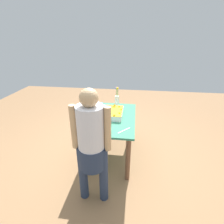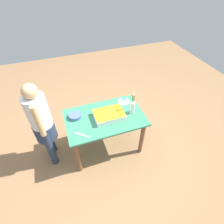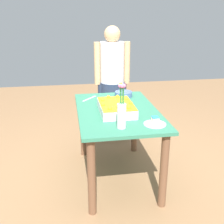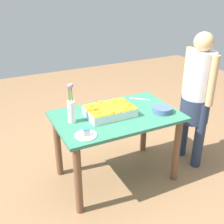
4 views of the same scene
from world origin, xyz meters
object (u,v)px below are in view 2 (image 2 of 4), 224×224
object	(u,v)px
cake_knife	(82,135)
fruit_bowl	(75,116)
flower_vase	(133,106)
person_standing	(42,122)
serving_plate_with_slice	(124,101)
sheet_cake	(109,115)

from	to	relation	value
cake_knife	fruit_bowl	bearing A→B (deg)	134.93
flower_vase	person_standing	xyz separation A→B (m)	(-1.35, 0.15, -0.04)
cake_knife	flower_vase	size ratio (longest dim) A/B	0.62
flower_vase	person_standing	size ratio (longest dim) A/B	0.25
serving_plate_with_slice	sheet_cake	bearing A→B (deg)	-142.93
sheet_cake	person_standing	xyz separation A→B (m)	(-0.97, 0.12, 0.06)
person_standing	fruit_bowl	bearing A→B (deg)	6.00
flower_vase	fruit_bowl	size ratio (longest dim) A/B	1.94
serving_plate_with_slice	person_standing	bearing A→B (deg)	-173.67
sheet_cake	fruit_bowl	bearing A→B (deg)	161.02
sheet_cake	person_standing	bearing A→B (deg)	172.91
fruit_bowl	cake_knife	bearing A→B (deg)	-86.38
fruit_bowl	serving_plate_with_slice	bearing A→B (deg)	6.52
sheet_cake	flower_vase	bearing A→B (deg)	-3.71
sheet_cake	person_standing	world-z (taller)	person_standing
serving_plate_with_slice	fruit_bowl	bearing A→B (deg)	-173.48
fruit_bowl	flower_vase	bearing A→B (deg)	-12.62
sheet_cake	flower_vase	xyz separation A→B (m)	(0.38, -0.02, 0.10)
cake_knife	person_standing	xyz separation A→B (m)	(-0.50, 0.34, 0.11)
sheet_cake	person_standing	size ratio (longest dim) A/B	0.31
fruit_bowl	person_standing	distance (m)	0.49
serving_plate_with_slice	fruit_bowl	world-z (taller)	serving_plate_with_slice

